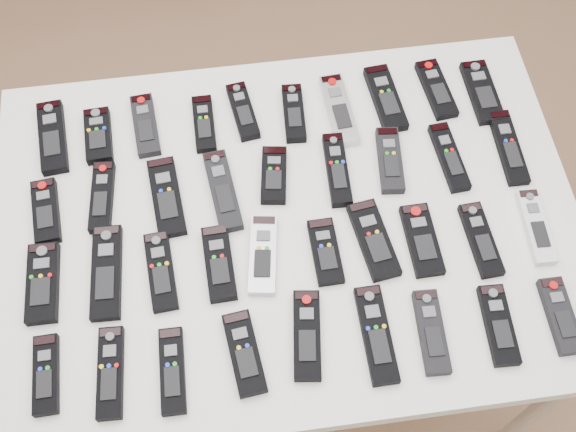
{
  "coord_description": "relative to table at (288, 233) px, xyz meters",
  "views": [
    {
      "loc": [
        -0.03,
        -0.83,
        2.13
      ],
      "look_at": [
        0.07,
        -0.1,
        0.8
      ],
      "focal_mm": 45.0,
      "sensor_mm": 36.0,
      "label": 1
    }
  ],
  "objects": [
    {
      "name": "remote_28",
      "position": [
        0.52,
        -0.09,
        0.07
      ],
      "size": [
        0.05,
        0.18,
        0.02
      ],
      "primitive_type": "cube",
      "rotation": [
        0.0,
        0.0,
        -0.05
      ],
      "color": "silver",
      "rests_on": "table"
    },
    {
      "name": "remote_24",
      "position": [
        0.07,
        -0.09,
        0.07
      ],
      "size": [
        0.06,
        0.15,
        0.02
      ],
      "primitive_type": "cube",
      "rotation": [
        0.0,
        0.0,
        0.02
      ],
      "color": "black",
      "rests_on": "table"
    },
    {
      "name": "remote_2",
      "position": [
        -0.29,
        0.28,
        0.07
      ],
      "size": [
        0.06,
        0.17,
        0.02
      ],
      "primitive_type": "cube",
      "rotation": [
        0.0,
        0.0,
        0.08
      ],
      "color": "black",
      "rests_on": "table"
    },
    {
      "name": "remote_37",
      "position": [
        0.5,
        -0.29,
        0.07
      ],
      "size": [
        0.05,
        0.16,
        0.02
      ],
      "primitive_type": "cube",
      "rotation": [
        0.0,
        0.0,
        -0.01
      ],
      "color": "black",
      "rests_on": "table"
    },
    {
      "name": "remote_12",
      "position": [
        -0.25,
        0.09,
        0.07
      ],
      "size": [
        0.08,
        0.2,
        0.02
      ],
      "primitive_type": "cube",
      "rotation": [
        0.0,
        0.0,
        0.09
      ],
      "color": "black",
      "rests_on": "table"
    },
    {
      "name": "remote_5",
      "position": [
        0.05,
        0.27,
        0.07
      ],
      "size": [
        0.05,
        0.16,
        0.02
      ],
      "primitive_type": "cube",
      "rotation": [
        0.0,
        0.0,
        -0.06
      ],
      "color": "black",
      "rests_on": "table"
    },
    {
      "name": "remote_31",
      "position": [
        -0.26,
        -0.3,
        0.07
      ],
      "size": [
        0.05,
        0.17,
        0.02
      ],
      "primitive_type": "cube",
      "rotation": [
        0.0,
        0.0,
        -0.02
      ],
      "color": "black",
      "rests_on": "table"
    },
    {
      "name": "remote_9",
      "position": [
        0.5,
        0.27,
        0.07
      ],
      "size": [
        0.06,
        0.18,
        0.02
      ],
      "primitive_type": "cube",
      "rotation": [
        0.0,
        0.0,
        0.02
      ],
      "color": "black",
      "rests_on": "table"
    },
    {
      "name": "remote_18",
      "position": [
        0.52,
        0.11,
        0.07
      ],
      "size": [
        0.05,
        0.19,
        0.02
      ],
      "primitive_type": "cube",
      "rotation": [
        0.0,
        0.0,
        -0.02
      ],
      "color": "black",
      "rests_on": "table"
    },
    {
      "name": "remote_7",
      "position": [
        0.27,
        0.28,
        0.07
      ],
      "size": [
        0.07,
        0.19,
        0.02
      ],
      "primitive_type": "cube",
      "rotation": [
        0.0,
        0.0,
        0.09
      ],
      "color": "black",
      "rests_on": "table"
    },
    {
      "name": "remote_33",
      "position": [
        0.0,
        -0.26,
        0.07
      ],
      "size": [
        0.08,
        0.19,
        0.02
      ],
      "primitive_type": "cube",
      "rotation": [
        0.0,
        0.0,
        -0.13
      ],
      "color": "black",
      "rests_on": "table"
    },
    {
      "name": "remote_20",
      "position": [
        -0.38,
        -0.07,
        0.07
      ],
      "size": [
        0.07,
        0.21,
        0.02
      ],
      "primitive_type": "cube",
      "rotation": [
        0.0,
        0.0,
        -0.04
      ],
      "color": "black",
      "rests_on": "table"
    },
    {
      "name": "remote_32",
      "position": [
        -0.12,
        -0.28,
        0.07
      ],
      "size": [
        0.07,
        0.17,
        0.02
      ],
      "primitive_type": "cube",
      "rotation": [
        0.0,
        0.0,
        0.12
      ],
      "color": "black",
      "rests_on": "table"
    },
    {
      "name": "remote_1",
      "position": [
        -0.4,
        0.27,
        0.07
      ],
      "size": [
        0.06,
        0.14,
        0.02
      ],
      "primitive_type": "cube",
      "rotation": [
        0.0,
        0.0,
        0.05
      ],
      "color": "black",
      "rests_on": "table"
    },
    {
      "name": "remote_30",
      "position": [
        -0.38,
        -0.29,
        0.07
      ],
      "size": [
        0.06,
        0.18,
        0.02
      ],
      "primitive_type": "cube",
      "rotation": [
        0.0,
        0.0,
        -0.05
      ],
      "color": "black",
      "rests_on": "table"
    },
    {
      "name": "remote_25",
      "position": [
        0.17,
        -0.08,
        0.07
      ],
      "size": [
        0.09,
        0.19,
        0.02
      ],
      "primitive_type": "cube",
      "rotation": [
        0.0,
        0.0,
        0.14
      ],
      "color": "black",
      "rests_on": "table"
    },
    {
      "name": "remote_11",
      "position": [
        -0.39,
        0.11,
        0.07
      ],
      "size": [
        0.06,
        0.17,
        0.02
      ],
      "primitive_type": "cube",
      "rotation": [
        0.0,
        0.0,
        -0.08
      ],
      "color": "black",
      "rests_on": "table"
    },
    {
      "name": "remote_14",
      "position": [
        -0.02,
        0.11,
        0.07
      ],
      "size": [
        0.07,
        0.15,
        0.02
      ],
      "primitive_type": "cube",
      "rotation": [
        0.0,
        0.0,
        -0.15
      ],
      "color": "black",
      "rests_on": "table"
    },
    {
      "name": "remote_19",
      "position": [
        -0.51,
        -0.08,
        0.07
      ],
      "size": [
        0.06,
        0.17,
        0.02
      ],
      "primitive_type": "cube",
      "rotation": [
        0.0,
        0.0,
        -0.01
      ],
      "color": "black",
      "rests_on": "table"
    },
    {
      "name": "remote_16",
      "position": [
        0.24,
        0.11,
        0.07
      ],
      "size": [
        0.07,
        0.17,
        0.02
      ],
      "primitive_type": "cube",
      "rotation": [
        0.0,
        0.0,
        -0.1
      ],
      "color": "black",
      "rests_on": "table"
    },
    {
      "name": "remote_8",
      "position": [
        0.39,
        0.3,
        0.07
      ],
      "size": [
        0.07,
        0.17,
        0.02
      ],
      "primitive_type": "cube",
      "rotation": [
        0.0,
        0.0,
        0.1
      ],
      "color": "black",
      "rests_on": "table"
    },
    {
      "name": "remote_34",
      "position": [
        0.14,
        -0.28,
        0.07
      ],
      "size": [
        0.05,
        0.2,
        0.02
      ],
      "primitive_type": "cube",
      "rotation": [
        0.0,
        0.0,
        0.01
      ],
      "color": "black",
      "rests_on": "table"
    },
    {
      "name": "remote_6",
      "position": [
        0.16,
        0.26,
        0.07
      ],
      "size": [
        0.06,
        0.2,
        0.02
      ],
      "primitive_type": "cube",
      "rotation": [
        0.0,
        0.0,
        0.06
      ],
      "color": "#B7B7BC",
      "rests_on": "table"
    },
    {
      "name": "remote_3",
      "position": [
        -0.16,
        0.27,
        0.07
      ],
      "size": [
        0.05,
        0.15,
        0.02
      ],
      "primitive_type": "cube",
      "rotation": [
        0.0,
        0.0,
        0.0
      ],
      "color": "black",
      "rests_on": "table"
    },
    {
      "name": "remote_17",
      "position": [
        0.38,
        0.1,
        0.07
      ],
      "size": [
        0.06,
        0.18,
        0.02
      ],
      "primitive_type": "cube",
      "rotation": [
        0.0,
        0.0,
        0.08
      ],
      "color": "black",
      "rests_on": "table"
    },
    {
      "name": "remote_26",
      "position": [
        0.27,
        -0.09,
        0.07
      ],
      "size": [
        0.06,
        0.16,
        0.02
      ],
      "primitive_type": "cube",
      "rotation": [
        0.0,
        0.0,
        0.01
      ],
      "color": "black",
      "rests_on": "table"
    },
    {
      "name": "remote_29",
      "position": [
        -0.5,
        -0.27,
        0.07
      ],
      "size": [
        0.05,
        0.15,
        0.02
      ],
      "primitive_type": "cube",
      "rotation": [
        0.0,
        0.0,
        0.02
      ],
      "color": "black",
      "rests_on": "table"
    },
    {
      "name": "remote_0",
      "position": [
        -0.5,
        0.28,
        0.07
      ],
      "size": [
        0.07,
        0.19,
        0.02
      ],
      "primitive_type": "cube",
      "rotation": [
        0.0,
        0.0,
        0.09
      ],
      "color": "black",
      "rests_on": "table"
    },
    {
      "name": "remote_13",
      "position": [
        -0.13,
        0.08,
        0.07
      ],
      "size": [
        0.07,
        0.2,
        0.02
      ],
      "primitive_type": "cube",
      "rotation": [
        0.0,
        0.0,
        0.11
      ],
      "color": "black",
      "rests_on": "table"
    },
    {
      "name": "remote_22",
      "position": [
        -0.15,
        -0.09,
        0.07
      ],
      "size": [
        0.06,
        0.17,
        0.02
      ],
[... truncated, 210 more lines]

